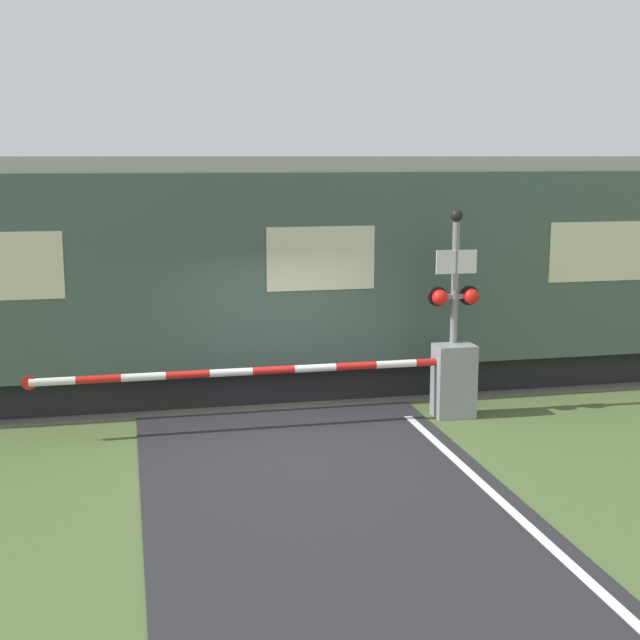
{
  "coord_description": "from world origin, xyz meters",
  "views": [
    {
      "loc": [
        -2.2,
        -11.47,
        3.92
      ],
      "look_at": [
        0.64,
        1.53,
        1.47
      ],
      "focal_mm": 50.0,
      "sensor_mm": 36.0,
      "label": 1
    }
  ],
  "objects": [
    {
      "name": "signal_post",
      "position": [
        2.64,
        1.09,
        1.8
      ],
      "size": [
        0.8,
        0.26,
        3.14
      ],
      "color": "gray",
      "rests_on": "ground_plane"
    },
    {
      "name": "track_bed",
      "position": [
        0.0,
        3.38,
        0.02
      ],
      "size": [
        36.0,
        3.2,
        0.13
      ],
      "color": "#666056",
      "rests_on": "ground_plane"
    },
    {
      "name": "train",
      "position": [
        0.73,
        3.38,
        2.01
      ],
      "size": [
        17.0,
        3.03,
        3.92
      ],
      "color": "black",
      "rests_on": "ground_plane"
    },
    {
      "name": "ground_plane",
      "position": [
        0.0,
        0.0,
        0.0
      ],
      "size": [
        80.0,
        80.0,
        0.0
      ],
      "primitive_type": "plane",
      "color": "#4C6033"
    },
    {
      "name": "crossing_barrier",
      "position": [
        1.97,
        0.93,
        0.63
      ],
      "size": [
        6.57,
        0.44,
        1.12
      ],
      "color": "gray",
      "rests_on": "ground_plane"
    }
  ]
}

